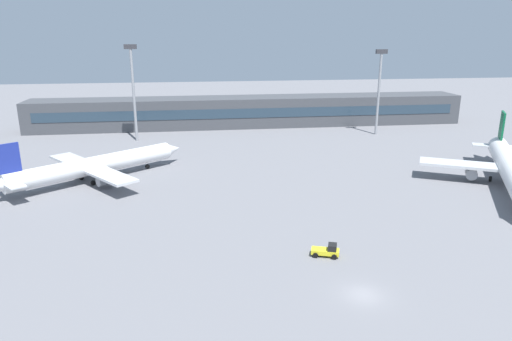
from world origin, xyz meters
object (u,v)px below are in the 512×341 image
floodlight_tower_east (133,86)px  floodlight_tower_west (379,86)px  airplane_near (510,169)px  airplane_mid (96,165)px  baggage_tug_yellow (327,251)px

floodlight_tower_east → floodlight_tower_west: bearing=-0.9°
floodlight_tower_west → airplane_near: bearing=-82.3°
airplane_mid → floodlight_tower_east: floodlight_tower_east is taller
airplane_near → floodlight_tower_east: size_ratio=1.69×
floodlight_tower_west → floodlight_tower_east: size_ratio=0.94×
baggage_tug_yellow → floodlight_tower_west: bearing=63.8°
airplane_near → airplane_mid: (-77.96, 15.03, -0.45)m
airplane_near → airplane_mid: bearing=169.1°
baggage_tug_yellow → floodlight_tower_west: floodlight_tower_west is taller
floodlight_tower_west → floodlight_tower_east: bearing=179.1°
airplane_mid → baggage_tug_yellow: 52.32m
airplane_near → floodlight_tower_west: 50.58m
floodlight_tower_west → airplane_mid: bearing=-154.5°
airplane_mid → floodlight_tower_east: 37.20m
airplane_mid → floodlight_tower_west: size_ratio=1.43×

